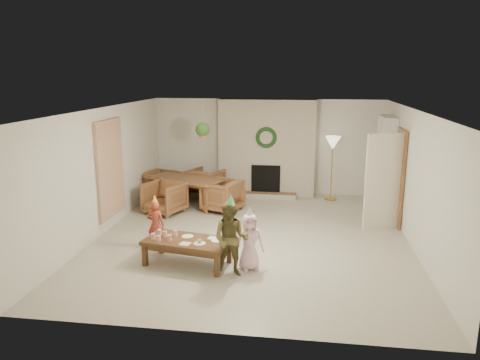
% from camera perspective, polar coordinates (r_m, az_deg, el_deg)
% --- Properties ---
extents(floor, '(7.00, 7.00, 0.00)m').
position_cam_1_polar(floor, '(9.16, 1.52, -7.04)').
color(floor, '#B7B29E').
rests_on(floor, ground).
extents(ceiling, '(7.00, 7.00, 0.00)m').
position_cam_1_polar(ceiling, '(8.62, 1.62, 8.75)').
color(ceiling, white).
rests_on(ceiling, wall_back).
extents(wall_back, '(7.00, 0.00, 7.00)m').
position_cam_1_polar(wall_back, '(12.23, 3.42, 4.17)').
color(wall_back, silver).
rests_on(wall_back, floor).
extents(wall_front, '(7.00, 0.00, 7.00)m').
position_cam_1_polar(wall_front, '(5.48, -2.58, -7.34)').
color(wall_front, silver).
rests_on(wall_front, floor).
extents(wall_left, '(0.00, 7.00, 7.00)m').
position_cam_1_polar(wall_left, '(9.61, -16.51, 1.13)').
color(wall_left, silver).
rests_on(wall_left, floor).
extents(wall_right, '(0.00, 7.00, 7.00)m').
position_cam_1_polar(wall_right, '(8.99, 20.94, -0.01)').
color(wall_right, silver).
rests_on(wall_right, floor).
extents(fireplace_mass, '(2.50, 0.40, 2.50)m').
position_cam_1_polar(fireplace_mass, '(12.03, 3.34, 4.02)').
color(fireplace_mass, '#5C3018').
rests_on(fireplace_mass, floor).
extents(fireplace_hearth, '(1.60, 0.30, 0.12)m').
position_cam_1_polar(fireplace_hearth, '(11.94, 3.13, -1.89)').
color(fireplace_hearth, brown).
rests_on(fireplace_hearth, floor).
extents(fireplace_firebox, '(0.75, 0.12, 0.75)m').
position_cam_1_polar(fireplace_firebox, '(12.01, 3.22, 0.11)').
color(fireplace_firebox, black).
rests_on(fireplace_firebox, floor).
extents(fireplace_wreath, '(0.54, 0.10, 0.54)m').
position_cam_1_polar(fireplace_wreath, '(11.76, 3.27, 5.28)').
color(fireplace_wreath, '#153817').
rests_on(fireplace_wreath, fireplace_mass).
extents(floor_lamp_base, '(0.30, 0.30, 0.03)m').
position_cam_1_polar(floor_lamp_base, '(11.99, 11.15, -2.29)').
color(floor_lamp_base, gold).
rests_on(floor_lamp_base, floor).
extents(floor_lamp_post, '(0.03, 0.03, 1.46)m').
position_cam_1_polar(floor_lamp_post, '(11.81, 11.31, 1.17)').
color(floor_lamp_post, gold).
rests_on(floor_lamp_post, floor).
extents(floor_lamp_shade, '(0.39, 0.39, 0.32)m').
position_cam_1_polar(floor_lamp_shade, '(11.69, 11.47, 4.54)').
color(floor_lamp_shade, beige).
rests_on(floor_lamp_shade, floor_lamp_post).
extents(bookshelf_carcass, '(0.30, 1.00, 2.20)m').
position_cam_1_polar(bookshelf_carcass, '(11.20, 17.55, 1.94)').
color(bookshelf_carcass, white).
rests_on(bookshelf_carcass, floor).
extents(bookshelf_shelf_a, '(0.30, 0.92, 0.03)m').
position_cam_1_polar(bookshelf_shelf_a, '(11.33, 17.22, -1.28)').
color(bookshelf_shelf_a, white).
rests_on(bookshelf_shelf_a, bookshelf_carcass).
extents(bookshelf_shelf_b, '(0.30, 0.92, 0.03)m').
position_cam_1_polar(bookshelf_shelf_b, '(11.24, 17.36, 0.70)').
color(bookshelf_shelf_b, white).
rests_on(bookshelf_shelf_b, bookshelf_carcass).
extents(bookshelf_shelf_c, '(0.30, 0.92, 0.03)m').
position_cam_1_polar(bookshelf_shelf_c, '(11.17, 17.50, 2.70)').
color(bookshelf_shelf_c, white).
rests_on(bookshelf_shelf_c, bookshelf_carcass).
extents(bookshelf_shelf_d, '(0.30, 0.92, 0.03)m').
position_cam_1_polar(bookshelf_shelf_d, '(11.10, 17.64, 4.73)').
color(bookshelf_shelf_d, white).
rests_on(bookshelf_shelf_d, bookshelf_carcass).
extents(books_row_lower, '(0.20, 0.40, 0.24)m').
position_cam_1_polar(books_row_lower, '(11.15, 17.28, -0.77)').
color(books_row_lower, maroon).
rests_on(books_row_lower, bookshelf_shelf_a).
extents(books_row_mid, '(0.20, 0.44, 0.24)m').
position_cam_1_polar(books_row_mid, '(11.26, 17.27, 1.45)').
color(books_row_mid, '#2A409C').
rests_on(books_row_mid, bookshelf_shelf_b).
extents(books_row_upper, '(0.20, 0.36, 0.22)m').
position_cam_1_polar(books_row_upper, '(11.04, 17.52, 3.27)').
color(books_row_upper, '#A59423').
rests_on(books_row_upper, bookshelf_shelf_c).
extents(door_frame, '(0.05, 0.86, 2.04)m').
position_cam_1_polar(door_frame, '(10.17, 19.16, 0.27)').
color(door_frame, brown).
rests_on(door_frame, floor).
extents(door_leaf, '(0.77, 0.32, 2.00)m').
position_cam_1_polar(door_leaf, '(9.75, 17.38, -0.26)').
color(door_leaf, beige).
rests_on(door_leaf, floor).
extents(curtain_panel, '(0.06, 1.20, 2.00)m').
position_cam_1_polar(curtain_panel, '(9.77, -15.82, 1.37)').
color(curtain_panel, beige).
rests_on(curtain_panel, wall_left).
extents(dining_table, '(2.16, 1.70, 0.67)m').
position_cam_1_polar(dining_table, '(11.30, -6.68, -1.40)').
color(dining_table, brown).
rests_on(dining_table, floor).
extents(dining_chair_near, '(1.04, 1.05, 0.74)m').
position_cam_1_polar(dining_chair_near, '(10.66, -9.38, -2.19)').
color(dining_chair_near, brown).
rests_on(dining_chair_near, floor).
extents(dining_chair_far, '(1.04, 1.05, 0.74)m').
position_cam_1_polar(dining_chair_far, '(11.95, -4.28, -0.37)').
color(dining_chair_far, brown).
rests_on(dining_chair_far, floor).
extents(dining_chair_left, '(1.05, 1.04, 0.74)m').
position_cam_1_polar(dining_chair_left, '(11.80, -9.93, -0.71)').
color(dining_chair_left, brown).
rests_on(dining_chair_left, floor).
extents(dining_chair_right, '(1.05, 1.04, 0.74)m').
position_cam_1_polar(dining_chair_right, '(10.72, -2.21, -1.94)').
color(dining_chair_right, brown).
rests_on(dining_chair_right, floor).
extents(hanging_plant_cord, '(0.01, 0.01, 0.70)m').
position_cam_1_polar(hanging_plant_cord, '(10.34, -4.69, 7.51)').
color(hanging_plant_cord, tan).
rests_on(hanging_plant_cord, ceiling).
extents(hanging_plant_pot, '(0.16, 0.16, 0.12)m').
position_cam_1_polar(hanging_plant_pot, '(10.38, -4.65, 5.59)').
color(hanging_plant_pot, '#974730').
rests_on(hanging_plant_pot, hanging_plant_cord).
extents(hanging_plant_foliage, '(0.32, 0.32, 0.32)m').
position_cam_1_polar(hanging_plant_foliage, '(10.37, -4.66, 6.25)').
color(hanging_plant_foliage, '#224617').
rests_on(hanging_plant_foliage, hanging_plant_pot).
extents(coffee_table_top, '(1.54, 0.97, 0.07)m').
position_cam_1_polar(coffee_table_top, '(7.82, -6.56, -7.58)').
color(coffee_table_top, '#50331A').
rests_on(coffee_table_top, floor).
extents(coffee_table_apron, '(1.41, 0.84, 0.09)m').
position_cam_1_polar(coffee_table_apron, '(7.85, -6.55, -8.10)').
color(coffee_table_apron, '#50331A').
rests_on(coffee_table_apron, floor).
extents(coffee_leg_fl, '(0.09, 0.09, 0.37)m').
position_cam_1_polar(coffee_leg_fl, '(7.95, -11.72, -9.13)').
color(coffee_leg_fl, '#50331A').
rests_on(coffee_leg_fl, floor).
extents(coffee_leg_fr, '(0.09, 0.09, 0.37)m').
position_cam_1_polar(coffee_leg_fr, '(7.41, -2.87, -10.54)').
color(coffee_leg_fr, '#50331A').
rests_on(coffee_leg_fr, floor).
extents(coffee_leg_bl, '(0.09, 0.09, 0.37)m').
position_cam_1_polar(coffee_leg_bl, '(8.42, -9.71, -7.74)').
color(coffee_leg_bl, '#50331A').
rests_on(coffee_leg_bl, floor).
extents(coffee_leg_br, '(0.09, 0.09, 0.37)m').
position_cam_1_polar(coffee_leg_br, '(7.91, -1.30, -8.94)').
color(coffee_leg_br, '#50331A').
rests_on(coffee_leg_br, floor).
extents(cup_a, '(0.09, 0.09, 0.10)m').
position_cam_1_polar(cup_a, '(7.89, -10.73, -6.88)').
color(cup_a, white).
rests_on(cup_a, coffee_table_top).
extents(cup_b, '(0.09, 0.09, 0.10)m').
position_cam_1_polar(cup_b, '(8.07, -9.97, -6.39)').
color(cup_b, white).
rests_on(cup_b, coffee_table_top).
extents(cup_c, '(0.09, 0.09, 0.10)m').
position_cam_1_polar(cup_c, '(7.79, -10.08, -7.14)').
color(cup_c, white).
rests_on(cup_c, coffee_table_top).
extents(cup_d, '(0.09, 0.09, 0.10)m').
position_cam_1_polar(cup_d, '(7.97, -9.32, -6.63)').
color(cup_d, white).
rests_on(cup_d, coffee_table_top).
extents(cup_e, '(0.09, 0.09, 0.10)m').
position_cam_1_polar(cup_e, '(7.79, -8.77, -7.08)').
color(cup_e, white).
rests_on(cup_e, coffee_table_top).
extents(cup_f, '(0.09, 0.09, 0.10)m').
position_cam_1_polar(cup_f, '(7.97, -8.04, -6.57)').
color(cup_f, white).
rests_on(cup_f, coffee_table_top).
extents(plate_a, '(0.23, 0.23, 0.01)m').
position_cam_1_polar(plate_a, '(7.94, -6.52, -6.96)').
color(plate_a, white).
rests_on(plate_a, coffee_table_top).
extents(plate_b, '(0.23, 0.23, 0.01)m').
position_cam_1_polar(plate_b, '(7.60, -5.03, -7.85)').
color(plate_b, white).
rests_on(plate_b, coffee_table_top).
extents(plate_c, '(0.23, 0.23, 0.01)m').
position_cam_1_polar(plate_c, '(7.71, -2.86, -7.50)').
color(plate_c, white).
rests_on(plate_c, coffee_table_top).
extents(food_scoop, '(0.09, 0.09, 0.08)m').
position_cam_1_polar(food_scoop, '(7.59, -5.04, -7.55)').
color(food_scoop, tan).
rests_on(food_scoop, plate_b).
extents(napkin_left, '(0.19, 0.19, 0.01)m').
position_cam_1_polar(napkin_left, '(7.62, -6.83, -7.87)').
color(napkin_left, '#D89FAA').
rests_on(napkin_left, coffee_table_top).
extents(napkin_right, '(0.19, 0.19, 0.01)m').
position_cam_1_polar(napkin_right, '(7.83, -3.38, -7.20)').
color(napkin_right, '#D89FAA').
rests_on(napkin_right, coffee_table_top).
extents(child_red, '(0.34, 0.23, 0.90)m').
position_cam_1_polar(child_red, '(8.58, -10.42, -5.49)').
color(child_red, '#A23622').
rests_on(child_red, floor).
extents(party_hat_red, '(0.16, 0.16, 0.17)m').
position_cam_1_polar(party_hat_red, '(8.44, -10.56, -2.35)').
color(party_hat_red, '#D6DB49').
rests_on(party_hat_red, child_red).
extents(child_plaid, '(0.61, 0.49, 1.21)m').
position_cam_1_polar(child_plaid, '(7.31, -1.13, -7.36)').
color(child_plaid, brown).
rests_on(child_plaid, floor).
extents(party_hat_plaid, '(0.19, 0.19, 0.20)m').
position_cam_1_polar(party_hat_plaid, '(7.11, -1.15, -2.47)').
color(party_hat_plaid, '#54C572').
rests_on(party_hat_plaid, child_plaid).
extents(child_pink, '(0.54, 0.45, 0.95)m').
position_cam_1_polar(child_pink, '(7.56, 1.20, -7.68)').
color(child_pink, '#FFCBDF').
rests_on(child_pink, floor).
extents(party_hat_pink, '(0.15, 0.15, 0.17)m').
position_cam_1_polar(party_hat_pink, '(7.40, 1.22, -3.98)').
color(party_hat_pink, silver).
rests_on(party_hat_pink, child_pink).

